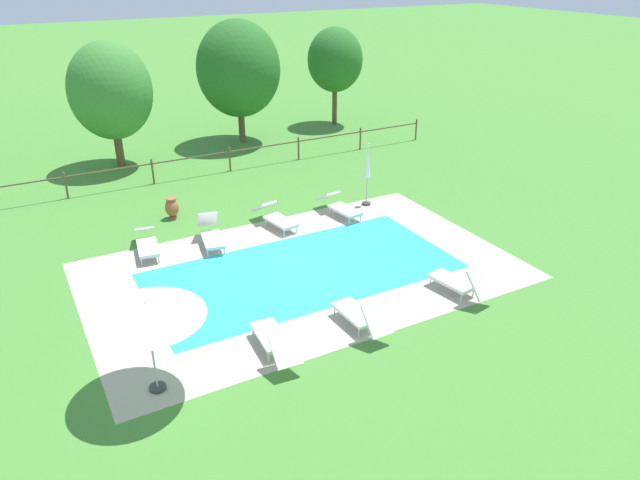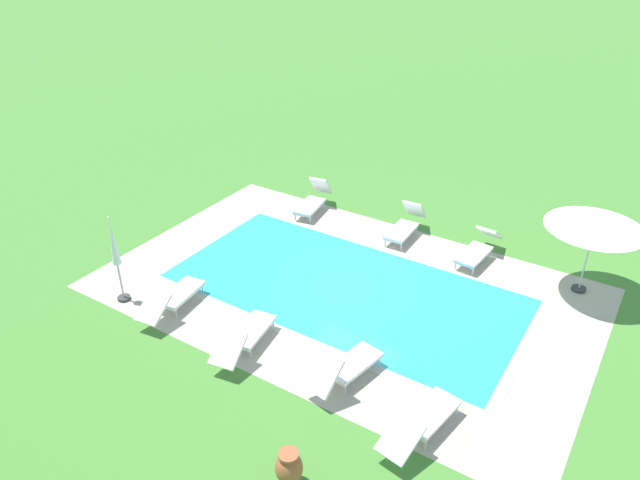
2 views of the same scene
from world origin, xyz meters
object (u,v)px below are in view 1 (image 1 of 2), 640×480
Objects in this scene: sun_lounger_north_mid at (460,282)px; tree_east_mid at (238,69)px; patio_umbrella_open_foreground at (146,310)px; sun_lounger_north_near_steps at (211,234)px; sun_lounger_south_far at (147,242)px; patio_umbrella_closed_row_west at (368,168)px; terracotta_urn_near_fence at (172,207)px; tree_west_mid at (110,91)px; sun_lounger_south_near_corner at (274,340)px; sun_lounger_north_far at (340,206)px; sun_lounger_north_end at (276,217)px; sun_lounger_south_mid at (361,315)px; tree_far_west at (335,60)px.

tree_east_mid is at bearing 88.55° from sun_lounger_north_mid.
sun_lounger_north_mid is 8.43m from patio_umbrella_open_foreground.
sun_lounger_north_mid is (4.88, -6.22, 0.01)m from sun_lounger_north_near_steps.
sun_lounger_south_far is at bearing 166.55° from sun_lounger_north_near_steps.
patio_umbrella_closed_row_west reaches higher than patio_umbrella_open_foreground.
terracotta_urn_near_fence is 7.40m from tree_west_mid.
tree_west_mid is at bearing -171.24° from tree_east_mid.
patio_umbrella_open_foreground reaches higher than sun_lounger_south_near_corner.
patio_umbrella_closed_row_west is 3.09× the size of terracotta_urn_near_fence.
sun_lounger_north_far is at bearing -3.09° from sun_lounger_south_far.
patio_umbrella_closed_row_west is (9.59, 6.63, -0.54)m from patio_umbrella_open_foreground.
sun_lounger_north_end is at bearing -177.22° from patio_umbrella_closed_row_west.
patio_umbrella_closed_row_west is at bearing 34.68° from patio_umbrella_open_foreground.
sun_lounger_north_end is at bearing 64.83° from sun_lounger_south_near_corner.
tree_west_mid is at bearing 98.89° from sun_lounger_south_mid.
terracotta_urn_near_fence is (-5.31, 2.61, 0.05)m from sun_lounger_north_far.
sun_lounger_north_mid is 5.53m from sun_lounger_south_near_corner.
tree_west_mid reaches higher than sun_lounger_south_near_corner.
sun_lounger_south_mid is 8.24m from patio_umbrella_closed_row_west.
sun_lounger_north_near_steps is 0.92× the size of sun_lounger_south_far.
patio_umbrella_open_foreground reaches higher than sun_lounger_north_end.
sun_lounger_north_mid is 3.23m from sun_lounger_south_mid.
sun_lounger_north_mid is 6.32m from sun_lounger_north_far.
sun_lounger_south_near_corner is at bearing -109.65° from tree_east_mid.
sun_lounger_north_end is 2.76× the size of terracotta_urn_near_fence.
sun_lounger_north_end is 3.76m from terracotta_urn_near_fence.
sun_lounger_north_mid is 9.55m from sun_lounger_south_far.
sun_lounger_south_near_corner is at bearing -89.35° from tree_west_mid.
sun_lounger_north_end is 0.41× the size of tree_far_west.
sun_lounger_south_near_corner is 0.95× the size of sun_lounger_south_far.
tree_west_mid is at bearing 109.29° from sun_lounger_north_end.
sun_lounger_north_mid is at bearing -91.45° from tree_east_mid.
terracotta_urn_near_fence is (1.45, 2.24, 0.06)m from sun_lounger_south_far.
tree_far_west reaches higher than terracotta_urn_near_fence.
sun_lounger_south_mid is 0.36× the size of tree_west_mid.
sun_lounger_south_far is 2.81× the size of terracotta_urn_near_fence.
tree_west_mid is at bearing 92.84° from terracotta_urn_near_fence.
sun_lounger_north_near_steps reaches higher than sun_lounger_south_near_corner.
tree_west_mid is at bearing 109.92° from sun_lounger_north_mid.
sun_lounger_south_near_corner is 0.35× the size of tree_east_mid.
tree_east_mid reaches higher than patio_umbrella_open_foreground.
sun_lounger_south_mid reaches higher than sun_lounger_south_near_corner.
sun_lounger_south_mid reaches higher than terracotta_urn_near_fence.
sun_lounger_south_near_corner is at bearing -131.01° from sun_lounger_north_far.
tree_far_west is at bearing 61.82° from sun_lounger_south_mid.
sun_lounger_north_far is 1.11× the size of sun_lounger_south_mid.
sun_lounger_north_end is at bearing -39.80° from terracotta_urn_near_fence.
sun_lounger_south_far is 17.12m from tree_far_west.
sun_lounger_north_near_steps is 6.31m from patio_umbrella_closed_row_west.
sun_lounger_south_far is at bearing 176.91° from sun_lounger_north_far.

